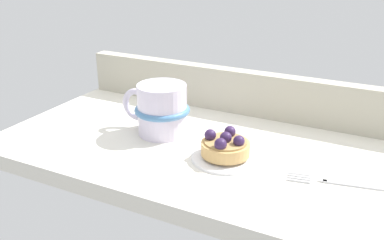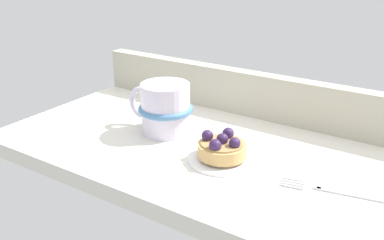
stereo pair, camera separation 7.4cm
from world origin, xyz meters
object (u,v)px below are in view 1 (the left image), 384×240
(raspberry_tart, at_px, (225,146))
(coffee_mug, at_px, (161,109))
(dessert_plate, at_px, (225,157))
(dessert_fork, at_px, (339,182))

(raspberry_tart, bearing_deg, coffee_mug, 163.33)
(raspberry_tart, xyz_separation_m, coffee_mug, (-0.15, 0.04, 0.02))
(dessert_plate, relative_size, raspberry_tart, 1.40)
(raspberry_tart, bearing_deg, dessert_plate, 58.80)
(dessert_plate, xyz_separation_m, raspberry_tart, (-0.00, -0.00, 0.02))
(coffee_mug, bearing_deg, dessert_plate, -16.51)
(dessert_plate, bearing_deg, raspberry_tart, -121.20)
(raspberry_tart, xyz_separation_m, dessert_fork, (0.18, 0.00, -0.02))
(coffee_mug, bearing_deg, raspberry_tart, -16.67)
(dessert_plate, bearing_deg, dessert_fork, 0.71)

